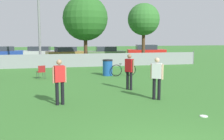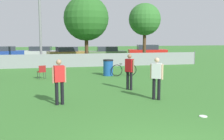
{
  "view_description": "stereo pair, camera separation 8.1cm",
  "coord_description": "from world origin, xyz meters",
  "px_view_note": "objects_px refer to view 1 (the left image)",
  "views": [
    {
      "loc": [
        -2.59,
        -5.12,
        2.62
      ],
      "look_at": [
        0.28,
        7.19,
        1.05
      ],
      "focal_mm": 45.0,
      "sensor_mm": 36.0,
      "label": 1
    },
    {
      "loc": [
        -2.51,
        -5.14,
        2.62
      ],
      "look_at": [
        0.28,
        7.19,
        1.05
      ],
      "focal_mm": 45.0,
      "sensor_mm": 36.0,
      "label": 2
    }
  ],
  "objects_px": {
    "player_defender_red": "(59,79)",
    "parked_car_red": "(146,51)",
    "player_receiver_white": "(157,76)",
    "parked_car_olive": "(106,53)",
    "tree_far_right": "(144,20)",
    "trash_bin": "(108,68)",
    "frisbee_disc": "(204,116)",
    "folding_chair_sideline": "(41,71)",
    "player_thrower_red": "(129,69)",
    "parked_car_blue": "(4,53)",
    "parked_car_silver": "(39,52)",
    "tree_near_pole": "(85,18)",
    "bicycle_sideline": "(123,70)",
    "parked_car_tan": "(66,53)"
  },
  "relations": [
    {
      "from": "player_receiver_white",
      "to": "folding_chair_sideline",
      "type": "relative_size",
      "value": 2.12
    },
    {
      "from": "player_receiver_white",
      "to": "player_thrower_red",
      "type": "bearing_deg",
      "value": 138.44
    },
    {
      "from": "folding_chair_sideline",
      "to": "parked_car_olive",
      "type": "distance_m",
      "value": 14.68
    },
    {
      "from": "bicycle_sideline",
      "to": "parked_car_tan",
      "type": "distance_m",
      "value": 13.84
    },
    {
      "from": "bicycle_sideline",
      "to": "parked_car_red",
      "type": "height_order",
      "value": "parked_car_red"
    },
    {
      "from": "player_receiver_white",
      "to": "trash_bin",
      "type": "relative_size",
      "value": 1.64
    },
    {
      "from": "tree_near_pole",
      "to": "parked_car_red",
      "type": "relative_size",
      "value": 1.29
    },
    {
      "from": "player_defender_red",
      "to": "tree_near_pole",
      "type": "bearing_deg",
      "value": 67.12
    },
    {
      "from": "player_receiver_white",
      "to": "parked_car_olive",
      "type": "relative_size",
      "value": 0.41
    },
    {
      "from": "tree_far_right",
      "to": "trash_bin",
      "type": "height_order",
      "value": "tree_far_right"
    },
    {
      "from": "player_thrower_red",
      "to": "trash_bin",
      "type": "relative_size",
      "value": 1.64
    },
    {
      "from": "tree_far_right",
      "to": "parked_car_tan",
      "type": "relative_size",
      "value": 1.32
    },
    {
      "from": "parked_car_blue",
      "to": "parked_car_silver",
      "type": "bearing_deg",
      "value": -9.1
    },
    {
      "from": "frisbee_disc",
      "to": "parked_car_red",
      "type": "height_order",
      "value": "parked_car_red"
    },
    {
      "from": "parked_car_tan",
      "to": "tree_far_right",
      "type": "bearing_deg",
      "value": -44.16
    },
    {
      "from": "player_thrower_red",
      "to": "parked_car_olive",
      "type": "relative_size",
      "value": 0.41
    },
    {
      "from": "frisbee_disc",
      "to": "tree_far_right",
      "type": "bearing_deg",
      "value": 76.59
    },
    {
      "from": "player_defender_red",
      "to": "frisbee_disc",
      "type": "height_order",
      "value": "player_defender_red"
    },
    {
      "from": "folding_chair_sideline",
      "to": "parked_car_red",
      "type": "relative_size",
      "value": 0.17
    },
    {
      "from": "frisbee_disc",
      "to": "parked_car_olive",
      "type": "height_order",
      "value": "parked_car_olive"
    },
    {
      "from": "parked_car_blue",
      "to": "parked_car_silver",
      "type": "relative_size",
      "value": 0.93
    },
    {
      "from": "tree_far_right",
      "to": "parked_car_olive",
      "type": "bearing_deg",
      "value": 125.25
    },
    {
      "from": "player_defender_red",
      "to": "bicycle_sideline",
      "type": "relative_size",
      "value": 1.0
    },
    {
      "from": "folding_chair_sideline",
      "to": "parked_car_tan",
      "type": "height_order",
      "value": "parked_car_tan"
    },
    {
      "from": "tree_far_right",
      "to": "parked_car_silver",
      "type": "bearing_deg",
      "value": 145.78
    },
    {
      "from": "player_defender_red",
      "to": "parked_car_silver",
      "type": "distance_m",
      "value": 22.54
    },
    {
      "from": "player_thrower_red",
      "to": "player_defender_red",
      "type": "height_order",
      "value": "same"
    },
    {
      "from": "folding_chair_sideline",
      "to": "player_defender_red",
      "type": "bearing_deg",
      "value": 77.53
    },
    {
      "from": "player_receiver_white",
      "to": "parked_car_olive",
      "type": "height_order",
      "value": "player_receiver_white"
    },
    {
      "from": "player_defender_red",
      "to": "parked_car_red",
      "type": "relative_size",
      "value": 0.37
    },
    {
      "from": "parked_car_silver",
      "to": "bicycle_sideline",
      "type": "bearing_deg",
      "value": -61.2
    },
    {
      "from": "trash_bin",
      "to": "parked_car_blue",
      "type": "relative_size",
      "value": 0.24
    },
    {
      "from": "player_thrower_red",
      "to": "frisbee_disc",
      "type": "bearing_deg",
      "value": -23.55
    },
    {
      "from": "trash_bin",
      "to": "parked_car_olive",
      "type": "xyz_separation_m",
      "value": [
        2.54,
        12.58,
        0.15
      ]
    },
    {
      "from": "frisbee_disc",
      "to": "trash_bin",
      "type": "relative_size",
      "value": 0.25
    },
    {
      "from": "parked_car_silver",
      "to": "parked_car_red",
      "type": "relative_size",
      "value": 1.0
    },
    {
      "from": "parked_car_red",
      "to": "parked_car_blue",
      "type": "bearing_deg",
      "value": -175.81
    },
    {
      "from": "player_thrower_red",
      "to": "parked_car_red",
      "type": "xyz_separation_m",
      "value": [
        7.71,
        18.8,
        -0.29
      ]
    },
    {
      "from": "player_defender_red",
      "to": "parked_car_tan",
      "type": "height_order",
      "value": "player_defender_red"
    },
    {
      "from": "player_thrower_red",
      "to": "frisbee_disc",
      "type": "distance_m",
      "value": 5.08
    },
    {
      "from": "parked_car_olive",
      "to": "parked_car_tan",
      "type": "bearing_deg",
      "value": 175.82
    },
    {
      "from": "frisbee_disc",
      "to": "trash_bin",
      "type": "xyz_separation_m",
      "value": [
        -1.08,
        9.79,
        0.52
      ]
    },
    {
      "from": "frisbee_disc",
      "to": "folding_chair_sideline",
      "type": "bearing_deg",
      "value": 119.48
    },
    {
      "from": "tree_near_pole",
      "to": "player_thrower_red",
      "type": "height_order",
      "value": "tree_near_pole"
    },
    {
      "from": "player_defender_red",
      "to": "trash_bin",
      "type": "height_order",
      "value": "player_defender_red"
    },
    {
      "from": "tree_near_pole",
      "to": "player_receiver_white",
      "type": "distance_m",
      "value": 14.56
    },
    {
      "from": "parked_car_tan",
      "to": "parked_car_olive",
      "type": "relative_size",
      "value": 1.03
    },
    {
      "from": "player_receiver_white",
      "to": "bicycle_sideline",
      "type": "distance_m",
      "value": 6.84
    },
    {
      "from": "player_receiver_white",
      "to": "bicycle_sideline",
      "type": "bearing_deg",
      "value": 122.08
    },
    {
      "from": "player_defender_red",
      "to": "player_thrower_red",
      "type": "bearing_deg",
      "value": 22.12
    }
  ]
}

